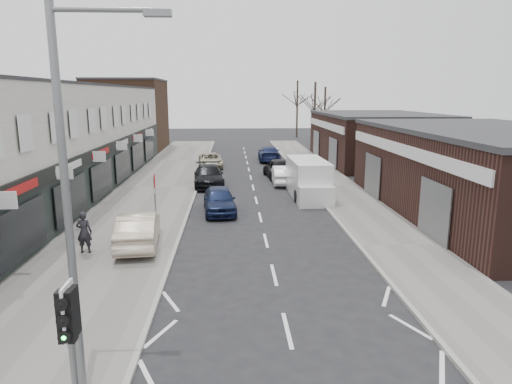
{
  "coord_description": "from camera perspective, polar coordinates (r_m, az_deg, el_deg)",
  "views": [
    {
      "loc": [
        -1.5,
        -9.57,
        6.44
      ],
      "look_at": [
        -0.53,
        8.33,
        2.6
      ],
      "focal_mm": 32.0,
      "sensor_mm": 36.0,
      "label": 1
    }
  ],
  "objects": [
    {
      "name": "ground",
      "position": [
        11.63,
        5.21,
        -21.58
      ],
      "size": [
        160.0,
        160.0,
        0.0
      ],
      "primitive_type": "plane",
      "color": "black",
      "rests_on": "ground"
    },
    {
      "name": "brick_block_far",
      "position": [
        55.92,
        -15.69,
        9.14
      ],
      "size": [
        8.0,
        10.0,
        8.0
      ],
      "primitive_type": "cube",
      "color": "#462C1E",
      "rests_on": "ground"
    },
    {
      "name": "parked_car_left_b",
      "position": [
        32.85,
        -5.95,
        2.03
      ],
      "size": [
        2.46,
        5.25,
        1.48
      ],
      "primitive_type": "imported",
      "rotation": [
        0.0,
        0.0,
        0.08
      ],
      "color": "black",
      "rests_on": "ground"
    },
    {
      "name": "pavement_left",
      "position": [
        32.63,
        -12.29,
        0.53
      ],
      "size": [
        5.5,
        64.0,
        0.12
      ],
      "primitive_type": "cube",
      "color": "slate",
      "rests_on": "ground"
    },
    {
      "name": "parked_car_right_a",
      "position": [
        33.5,
        3.29,
        2.17
      ],
      "size": [
        1.47,
        4.16,
        1.37
      ],
      "primitive_type": "imported",
      "rotation": [
        0.0,
        0.0,
        3.14
      ],
      "color": "white",
      "rests_on": "ground"
    },
    {
      "name": "parked_car_left_c",
      "position": [
        41.45,
        -5.71,
        3.97
      ],
      "size": [
        2.47,
        4.7,
        1.26
      ],
      "primitive_type": "imported",
      "rotation": [
        0.0,
        0.0,
        0.09
      ],
      "color": "#AEA78B",
      "rests_on": "ground"
    },
    {
      "name": "tree_far_a",
      "position": [
        58.87,
        7.23,
        5.71
      ],
      "size": [
        3.6,
        3.6,
        8.0
      ],
      "primitive_type": null,
      "color": "#382D26",
      "rests_on": "ground"
    },
    {
      "name": "pedestrian",
      "position": [
        19.77,
        -20.69,
        -4.72
      ],
      "size": [
        0.66,
        0.46,
        1.73
      ],
      "primitive_type": "imported",
      "rotation": [
        0.0,
        0.0,
        3.07
      ],
      "color": "black",
      "rests_on": "pavement_left"
    },
    {
      "name": "street_lamp",
      "position": [
        9.45,
        -21.69,
        0.13
      ],
      "size": [
        2.23,
        0.22,
        8.0
      ],
      "color": "slate",
      "rests_on": "pavement_left"
    },
    {
      "name": "shop_terrace_left",
      "position": [
        31.58,
        -25.55,
        5.66
      ],
      "size": [
        8.0,
        41.0,
        7.1
      ],
      "primitive_type": "cube",
      "color": "silver",
      "rests_on": "ground"
    },
    {
      "name": "sedan_on_pavement",
      "position": [
        20.02,
        -14.49,
        -4.49
      ],
      "size": [
        2.02,
        4.64,
        1.48
      ],
      "primitive_type": "imported",
      "rotation": [
        0.0,
        0.0,
        3.24
      ],
      "color": "#BBAA95",
      "rests_on": "pavement_left"
    },
    {
      "name": "warning_sign",
      "position": [
        22.28,
        -12.49,
        0.83
      ],
      "size": [
        0.12,
        0.8,
        2.7
      ],
      "color": "slate",
      "rests_on": "pavement_left"
    },
    {
      "name": "tree_far_c",
      "position": [
        70.58,
        5.1,
        6.8
      ],
      "size": [
        3.6,
        3.6,
        8.5
      ],
      "primitive_type": null,
      "color": "#382D26",
      "rests_on": "ground"
    },
    {
      "name": "right_unit_near",
      "position": [
        27.73,
        27.29,
        2.05
      ],
      "size": [
        10.0,
        18.0,
        4.5
      ],
      "primitive_type": "cube",
      "color": "#341C17",
      "rests_on": "ground"
    },
    {
      "name": "right_unit_far",
      "position": [
        45.95,
        14.75,
        6.46
      ],
      "size": [
        10.0,
        16.0,
        4.5
      ],
      "primitive_type": "cube",
      "color": "#341C17",
      "rests_on": "ground"
    },
    {
      "name": "parked_car_right_b",
      "position": [
        35.84,
        2.87,
        3.03
      ],
      "size": [
        2.39,
        4.91,
        1.62
      ],
      "primitive_type": "imported",
      "rotation": [
        0.0,
        0.0,
        3.24
      ],
      "color": "black",
      "rests_on": "ground"
    },
    {
      "name": "tree_far_b",
      "position": [
        65.2,
        8.47,
        6.29
      ],
      "size": [
        3.6,
        3.6,
        7.5
      ],
      "primitive_type": null,
      "color": "#382D26",
      "rests_on": "ground"
    },
    {
      "name": "traffic_light",
      "position": [
        9.03,
        -22.27,
        -15.32
      ],
      "size": [
        0.28,
        0.6,
        3.1
      ],
      "color": "slate",
      "rests_on": "pavement_left"
    },
    {
      "name": "pavement_right",
      "position": [
        33.01,
        9.65,
        0.77
      ],
      "size": [
        3.5,
        64.0,
        0.12
      ],
      "primitive_type": "cube",
      "color": "slate",
      "rests_on": "ground"
    },
    {
      "name": "parked_car_right_c",
      "position": [
        45.11,
        1.64,
        4.82
      ],
      "size": [
        2.2,
        5.14,
        1.48
      ],
      "primitive_type": "imported",
      "rotation": [
        0.0,
        0.0,
        3.12
      ],
      "color": "#161E46",
      "rests_on": "ground"
    },
    {
      "name": "white_van",
      "position": [
        29.39,
        6.56,
        1.57
      ],
      "size": [
        2.25,
        6.12,
        2.37
      ],
      "rotation": [
        0.0,
        0.0,
        0.02
      ],
      "color": "silver",
      "rests_on": "ground"
    },
    {
      "name": "parked_car_left_a",
      "position": [
        25.36,
        -4.6,
        -0.99
      ],
      "size": [
        2.05,
        4.36,
        1.44
      ],
      "primitive_type": "imported",
      "rotation": [
        0.0,
        0.0,
        0.08
      ],
      "color": "#131D3D",
      "rests_on": "ground"
    }
  ]
}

